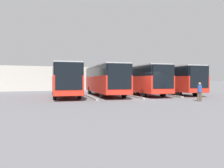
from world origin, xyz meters
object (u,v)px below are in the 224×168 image
Objects in this scene: bus_1 at (140,79)px; pedestrian at (200,91)px; bus_2 at (105,79)px; bus_3 at (65,79)px; bus_0 at (171,79)px.

pedestrian is at bearing 101.01° from bus_1.
bus_2 is (4.37, -0.22, 0.00)m from bus_1.
bus_1 and bus_2 have the same top height.
bus_3 is (4.37, -0.26, 0.00)m from bus_2.
bus_0 is 1.00× the size of bus_2.
bus_2 is 4.38m from bus_3.
pedestrian is at bearing 126.11° from bus_2.
bus_1 is 8.76m from bus_3.
bus_1 is 8.69m from pedestrian.
bus_1 is 7.14× the size of pedestrian.
bus_3 is 13.21m from pedestrian.
bus_1 and bus_3 have the same top height.
bus_2 is at bearing 2.82° from bus_1.
bus_3 is at bearing -174.02° from pedestrian.
bus_2 and bus_3 have the same top height.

